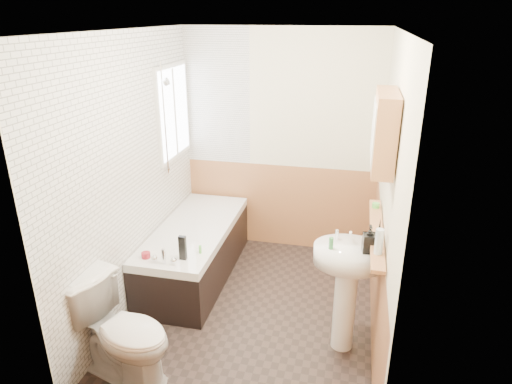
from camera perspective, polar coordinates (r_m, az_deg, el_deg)
floor at (r=4.44m, az=-0.44°, el=-14.64°), size 2.80×2.80×0.00m
ceiling at (r=3.59m, az=-0.56°, el=19.57°), size 2.80×2.80×0.00m
wall_back at (r=5.16m, az=3.10°, el=6.06°), size 2.20×0.02×2.50m
wall_front at (r=2.63m, az=-7.63°, el=-10.22°), size 2.20×0.02×2.50m
wall_left at (r=4.22m, az=-15.34°, el=1.75°), size 0.02×2.80×2.50m
wall_right at (r=3.76m, az=16.20°, el=-0.77°), size 0.02×2.80×2.50m
wainscot_right at (r=4.10m, az=14.79°, el=-10.50°), size 0.01×2.80×1.00m
wainscot_front at (r=3.10m, az=-6.75°, el=-21.89°), size 2.20×0.01×1.00m
wainscot_back at (r=5.38m, az=2.90°, el=-1.71°), size 2.20×0.01×1.00m
tile_cladding_left at (r=4.21m, az=-15.07°, el=1.73°), size 0.01×2.80×2.50m
tile_return_back at (r=5.19m, az=-4.92°, el=11.78°), size 0.75×0.01×1.50m
window at (r=4.92m, az=-10.22°, el=9.80°), size 0.03×0.79×0.99m
bathtub at (r=4.86m, az=-7.59°, el=-7.21°), size 0.70×1.72×0.71m
shower_riser at (r=4.64m, az=-11.33°, el=10.02°), size 0.10×0.07×1.12m
toilet at (r=3.70m, az=-16.30°, el=-16.48°), size 0.91×0.67×0.80m
sink at (r=3.75m, az=11.29°, el=-10.36°), size 0.55×0.44×1.06m
pine_shelf at (r=3.75m, az=14.82°, el=-4.79°), size 0.10×1.26×0.03m
medicine_cabinet at (r=3.37m, az=15.73°, el=7.36°), size 0.15×0.61×0.55m
foam_can at (r=3.35m, az=15.13°, el=-6.00°), size 0.08×0.08×0.19m
green_bottle at (r=3.43m, az=15.13°, el=-4.97°), size 0.06×0.06×0.24m
black_jar at (r=4.15m, az=14.75°, el=-1.63°), size 0.08×0.08×0.04m
soap_bottle at (r=3.55m, az=13.92°, el=-6.55°), size 0.13×0.23×0.10m
clear_bottle at (r=3.54m, az=9.37°, el=-6.33°), size 0.04×0.04×0.10m
blue_gel at (r=4.10m, az=-9.15°, el=-6.90°), size 0.06×0.04×0.23m
cream_jar at (r=4.23m, az=-13.60°, el=-7.68°), size 0.10×0.10×0.05m
orange_bottle at (r=4.21m, az=-6.99°, el=-7.14°), size 0.03×0.03×0.08m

